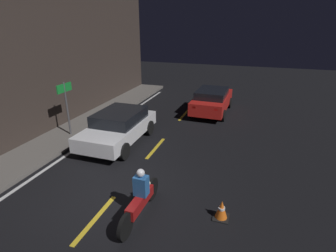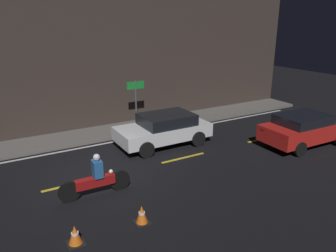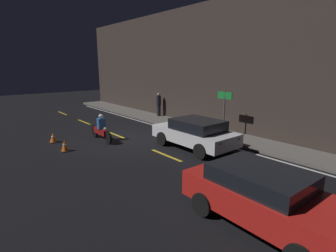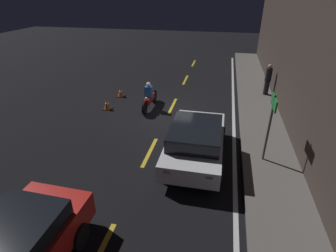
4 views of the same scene
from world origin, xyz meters
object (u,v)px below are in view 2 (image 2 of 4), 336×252
Objects in this scene: taxi_red at (305,128)px; motorcycle at (95,179)px; traffic_cone_mid at (142,215)px; traffic_cone_near at (75,235)px; sedan_white at (164,128)px; shop_sign at (136,95)px.

taxi_red is 1.78× the size of motorcycle.
traffic_cone_mid is (0.62, -2.08, -0.31)m from motorcycle.
traffic_cone_near is 0.96× the size of traffic_cone_mid.
sedan_white is at bearing 36.33° from motorcycle.
taxi_red is at bearing -0.19° from motorcycle.
sedan_white is 1.77× the size of motorcycle.
sedan_white is 7.63× the size of traffic_cone_mid.
taxi_red is 9.47m from motorcycle.
taxi_red reaches higher than traffic_cone_mid.
traffic_cone_near is at bearing -118.80° from motorcycle.
traffic_cone_near is (-5.26, -4.86, -0.51)m from sedan_white.
motorcycle is (-9.47, 0.29, -0.19)m from taxi_red.
shop_sign is at bearing 137.20° from taxi_red.
taxi_red is at bearing -44.26° from shop_sign.
taxi_red is at bearing 9.32° from traffic_cone_near.
shop_sign is (-5.63, 5.49, 1.09)m from taxi_red.
shop_sign reaches higher than taxi_red.
traffic_cone_mid is (-8.84, -1.78, -0.50)m from taxi_red.
sedan_white is at bearing 42.73° from traffic_cone_near.
motorcycle is at bearing 106.65° from traffic_cone_mid.
sedan_white is 1.71× the size of shop_sign.
sedan_white is 4.95m from motorcycle.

